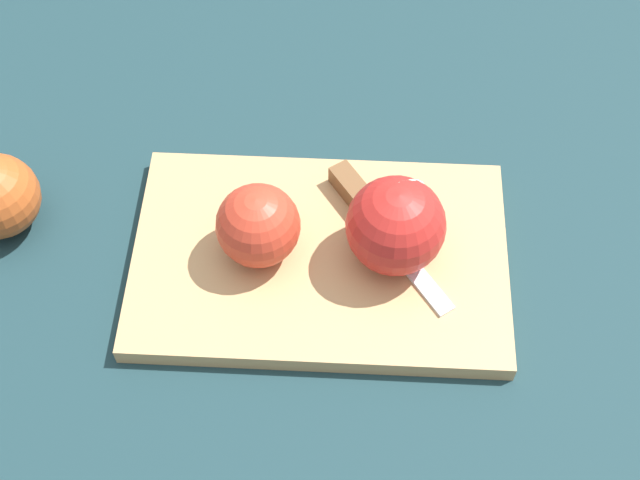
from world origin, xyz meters
TOP-DOWN VIEW (x-y plane):
  - ground_plane at (0.00, 0.00)m, footprint 4.00×4.00m
  - cutting_board at (0.00, 0.00)m, footprint 0.36×0.27m
  - apple_half_left at (-0.05, 0.01)m, footprint 0.07×0.07m
  - apple_half_right at (0.06, -0.01)m, footprint 0.08×0.08m
  - knife at (0.05, 0.04)m, footprint 0.08×0.16m

SIDE VIEW (x-z plane):
  - ground_plane at x=0.00m, z-range 0.00..0.00m
  - cutting_board at x=0.00m, z-range 0.00..0.02m
  - knife at x=0.05m, z-range 0.02..0.04m
  - apple_half_left at x=-0.05m, z-range 0.02..0.09m
  - apple_half_right at x=0.06m, z-range 0.02..0.10m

